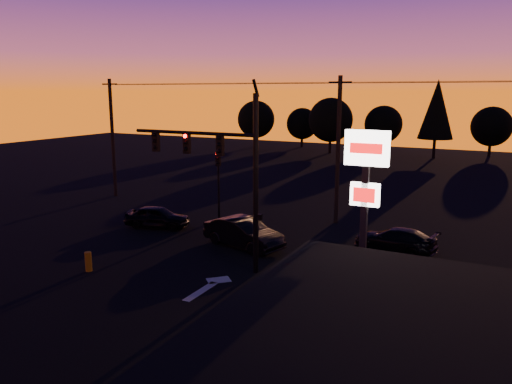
% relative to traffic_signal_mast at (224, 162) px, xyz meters
% --- Properties ---
extents(ground, '(120.00, 120.00, 0.00)m').
position_rel_traffic_signal_mast_xyz_m(ground, '(0.10, -3.99, -4.94)').
color(ground, black).
rests_on(ground, ground).
extents(lane_arrow, '(1.20, 3.10, 0.01)m').
position_rel_traffic_signal_mast_xyz_m(lane_arrow, '(0.60, -2.33, -4.93)').
color(lane_arrow, beige).
rests_on(lane_arrow, ground).
extents(traffic_signal_mast, '(6.79, 0.52, 8.58)m').
position_rel_traffic_signal_mast_xyz_m(traffic_signal_mast, '(0.00, 0.00, 0.00)').
color(traffic_signal_mast, black).
rests_on(traffic_signal_mast, ground).
extents(secondary_signal, '(0.30, 0.31, 4.35)m').
position_rel_traffic_signal_mast_xyz_m(secondary_signal, '(-4.90, 7.49, -2.07)').
color(secondary_signal, black).
rests_on(secondary_signal, ground).
extents(pylon_sign, '(1.50, 0.28, 6.80)m').
position_rel_traffic_signal_mast_xyz_m(pylon_sign, '(7.10, -2.49, -0.02)').
color(pylon_sign, black).
rests_on(pylon_sign, ground).
extents(utility_pole_0, '(1.40, 0.26, 9.00)m').
position_rel_traffic_signal_mast_xyz_m(utility_pole_0, '(-15.90, 10.01, -0.34)').
color(utility_pole_0, black).
rests_on(utility_pole_0, ground).
extents(utility_pole_1, '(1.40, 0.26, 9.00)m').
position_rel_traffic_signal_mast_xyz_m(utility_pole_1, '(2.10, 10.01, -0.34)').
color(utility_pole_1, black).
rests_on(utility_pole_1, ground).
extents(power_wires, '(36.00, 1.22, 0.07)m').
position_rel_traffic_signal_mast_xyz_m(power_wires, '(2.10, 10.01, 3.63)').
color(power_wires, black).
rests_on(power_wires, ground).
extents(bollard, '(0.30, 0.30, 0.91)m').
position_rel_traffic_signal_mast_xyz_m(bollard, '(-5.28, -3.34, -4.48)').
color(bollard, '#A46D09').
rests_on(bollard, ground).
extents(tree_0, '(5.36, 5.36, 6.74)m').
position_rel_traffic_signal_mast_xyz_m(tree_0, '(-21.90, 46.01, -0.88)').
color(tree_0, black).
rests_on(tree_0, ground).
extents(tree_1, '(4.54, 4.54, 5.71)m').
position_rel_traffic_signal_mast_xyz_m(tree_1, '(-15.90, 49.01, -1.50)').
color(tree_1, black).
rests_on(tree_1, ground).
extents(tree_2, '(5.77, 5.78, 7.26)m').
position_rel_traffic_signal_mast_xyz_m(tree_2, '(-9.90, 44.01, -0.57)').
color(tree_2, black).
rests_on(tree_2, ground).
extents(tree_3, '(4.95, 4.95, 6.22)m').
position_rel_traffic_signal_mast_xyz_m(tree_3, '(-3.90, 48.01, -1.19)').
color(tree_3, black).
rests_on(tree_3, ground).
extents(tree_4, '(4.18, 4.18, 9.50)m').
position_rel_traffic_signal_mast_xyz_m(tree_4, '(3.10, 45.01, 0.99)').
color(tree_4, black).
rests_on(tree_4, ground).
extents(tree_5, '(4.95, 4.95, 6.22)m').
position_rel_traffic_signal_mast_xyz_m(tree_5, '(9.10, 50.01, -1.19)').
color(tree_5, black).
rests_on(tree_5, ground).
extents(car_left, '(4.13, 2.49, 1.31)m').
position_rel_traffic_signal_mast_xyz_m(car_left, '(-7.18, 4.10, -4.28)').
color(car_left, black).
rests_on(car_left, ground).
extents(car_mid, '(4.89, 2.79, 1.52)m').
position_rel_traffic_signal_mast_xyz_m(car_mid, '(-0.72, 3.11, -4.17)').
color(car_mid, black).
rests_on(car_mid, ground).
extents(car_right, '(4.42, 2.35, 1.22)m').
position_rel_traffic_signal_mast_xyz_m(car_right, '(6.55, 6.03, -4.33)').
color(car_right, black).
rests_on(car_right, ground).
extents(suv_parked, '(4.19, 6.09, 1.55)m').
position_rel_traffic_signal_mast_xyz_m(suv_parked, '(9.03, -6.74, -4.16)').
color(suv_parked, black).
rests_on(suv_parked, ground).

